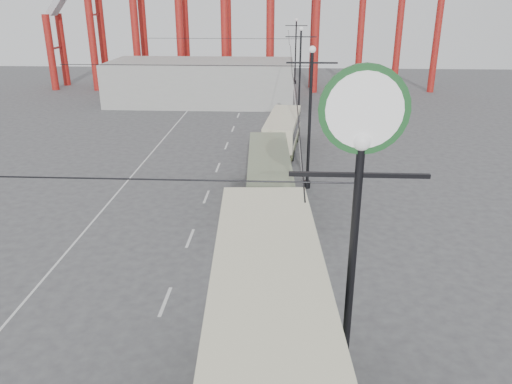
# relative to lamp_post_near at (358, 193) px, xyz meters

# --- Properties ---
(ground) EXTENTS (160.00, 160.00, 0.00)m
(ground) POSITION_rel_lamp_post_near_xyz_m (-5.60, 3.00, -7.86)
(ground) COLOR #47474A
(ground) RESTS_ON ground
(road_markings) EXTENTS (12.52, 120.00, 0.01)m
(road_markings) POSITION_rel_lamp_post_near_xyz_m (-6.46, 22.70, -7.86)
(road_markings) COLOR silver
(road_markings) RESTS_ON ground
(lamp_post_near) EXTENTS (3.20, 0.44, 10.80)m
(lamp_post_near) POSITION_rel_lamp_post_near_xyz_m (0.00, 0.00, 0.00)
(lamp_post_near) COLOR black
(lamp_post_near) RESTS_ON ground
(lamp_post_mid) EXTENTS (3.20, 0.44, 9.32)m
(lamp_post_mid) POSITION_rel_lamp_post_near_xyz_m (0.00, 21.00, -3.18)
(lamp_post_mid) COLOR black
(lamp_post_mid) RESTS_ON ground
(lamp_post_far) EXTENTS (3.20, 0.44, 9.32)m
(lamp_post_far) POSITION_rel_lamp_post_near_xyz_m (0.00, 43.00, -3.18)
(lamp_post_far) COLOR black
(lamp_post_far) RESTS_ON ground
(lamp_post_distant) EXTENTS (3.20, 0.44, 9.32)m
(lamp_post_distant) POSITION_rel_lamp_post_near_xyz_m (0.00, 65.00, -3.18)
(lamp_post_distant) COLOR black
(lamp_post_distant) RESTS_ON ground
(fairground_shed) EXTENTS (22.00, 10.00, 5.00)m
(fairground_shed) POSITION_rel_lamp_post_near_xyz_m (-11.60, 50.00, -5.36)
(fairground_shed) COLOR #ABABA6
(fairground_shed) RESTS_ON ground
(double_decker_bus) EXTENTS (3.42, 11.24, 5.96)m
(double_decker_bus) POSITION_rel_lamp_post_near_xyz_m (-2.02, -0.29, -4.52)
(double_decker_bus) COLOR #3E4726
(double_decker_bus) RESTS_ON ground
(single_decker_green) EXTENTS (3.02, 11.09, 3.11)m
(single_decker_green) POSITION_rel_lamp_post_near_xyz_m (-2.53, 18.36, -6.11)
(single_decker_green) COLOR gray
(single_decker_green) RESTS_ON ground
(single_decker_cream) EXTENTS (3.23, 9.51, 2.90)m
(single_decker_cream) POSITION_rel_lamp_post_near_xyz_m (-1.70, 30.01, -6.23)
(single_decker_cream) COLOR beige
(single_decker_cream) RESTS_ON ground
(pedestrian) EXTENTS (0.71, 0.68, 1.64)m
(pedestrian) POSITION_rel_lamp_post_near_xyz_m (-2.73, 15.99, -7.04)
(pedestrian) COLOR black
(pedestrian) RESTS_ON ground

